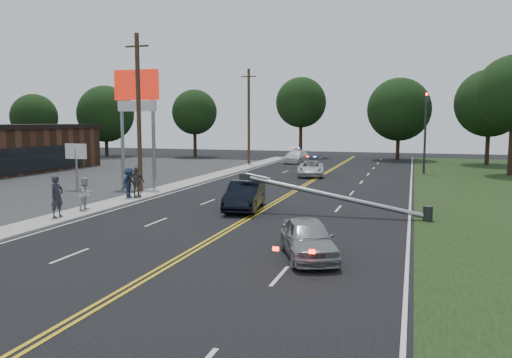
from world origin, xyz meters
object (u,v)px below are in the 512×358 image
(utility_pole_far, at_px, (249,116))
(bystander_b, at_px, (86,194))
(utility_pole_mid, at_px, (139,113))
(emergency_b, at_px, (296,157))
(fallen_streetlight, at_px, (343,198))
(bystander_d, at_px, (136,182))
(emergency_a, at_px, (311,169))
(pylon_sign, at_px, (137,100))
(traffic_signal, at_px, (425,126))
(small_sign, at_px, (76,155))
(bystander_c, at_px, (129,183))
(bystander_a, at_px, (57,196))
(waiting_sedan, at_px, (308,238))
(crashed_sedan, at_px, (245,196))

(utility_pole_far, bearing_deg, bystander_b, -88.25)
(utility_pole_mid, bearing_deg, emergency_b, 80.86)
(fallen_streetlight, bearing_deg, bystander_d, 172.22)
(bystander_b, bearing_deg, bystander_d, -1.56)
(utility_pole_far, height_order, emergency_a, utility_pole_far)
(pylon_sign, distance_m, traffic_signal, 24.75)
(utility_pole_mid, xyz_separation_m, emergency_a, (8.45, 13.06, -4.45))
(small_sign, distance_m, traffic_signal, 28.72)
(small_sign, xyz_separation_m, fallen_streetlight, (18.19, -4.00, -1.41))
(utility_pole_mid, bearing_deg, traffic_signal, 45.80)
(small_sign, bearing_deg, bystander_c, -24.44)
(utility_pole_mid, bearing_deg, bystander_a, -84.73)
(bystander_b, bearing_deg, utility_pole_mid, 8.57)
(pylon_sign, bearing_deg, bystander_d, -61.01)
(pylon_sign, height_order, emergency_a, pylon_sign)
(traffic_signal, distance_m, waiting_sedan, 30.25)
(utility_pole_far, xyz_separation_m, bystander_c, (0.74, -24.52, -4.09))
(traffic_signal, height_order, emergency_b, traffic_signal)
(fallen_streetlight, xyz_separation_m, bystander_d, (-12.29, 1.68, 0.11))
(utility_pole_far, xyz_separation_m, bystander_a, (0.81, -30.84, -3.98))
(crashed_sedan, bearing_deg, fallen_streetlight, -11.92)
(bystander_d, bearing_deg, bystander_b, -153.42)
(fallen_streetlight, relative_size, emergency_a, 2.05)
(utility_pole_far, distance_m, bystander_c, 24.87)
(utility_pole_far, relative_size, bystander_a, 5.10)
(traffic_signal, xyz_separation_m, utility_pole_far, (-17.50, 4.00, 0.88))
(emergency_b, relative_size, bystander_b, 2.86)
(traffic_signal, bearing_deg, emergency_b, 149.10)
(emergency_a, height_order, bystander_a, bystander_a)
(fallen_streetlight, distance_m, bystander_d, 12.41)
(waiting_sedan, bearing_deg, utility_pole_far, 89.31)
(waiting_sedan, distance_m, emergency_b, 38.79)
(emergency_b, xyz_separation_m, bystander_a, (-3.37, -34.80, 0.41))
(traffic_signal, xyz_separation_m, utility_pole_mid, (-17.50, -18.00, 0.88))
(bystander_b, xyz_separation_m, bystander_d, (0.21, 4.46, 0.07))
(emergency_a, distance_m, bystander_b, 21.24)
(small_sign, xyz_separation_m, emergency_b, (8.98, 25.97, -1.64))
(emergency_b, height_order, bystander_d, bystander_d)
(small_sign, relative_size, bystander_a, 1.58)
(utility_pole_mid, distance_m, bystander_d, 4.80)
(emergency_a, bearing_deg, emergency_b, 98.37)
(crashed_sedan, distance_m, emergency_b, 29.97)
(bystander_b, bearing_deg, emergency_a, -19.70)
(pylon_sign, xyz_separation_m, bystander_b, (2.18, -8.78, -5.04))
(utility_pole_far, distance_m, emergency_b, 7.25)
(pylon_sign, relative_size, fallen_streetlight, 0.85)
(fallen_streetlight, xyz_separation_m, emergency_a, (-4.94, 17.06, -0.28))
(bystander_d, bearing_deg, emergency_a, 3.76)
(small_sign, bearing_deg, emergency_b, 70.92)
(traffic_signal, distance_m, fallen_streetlight, 22.62)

